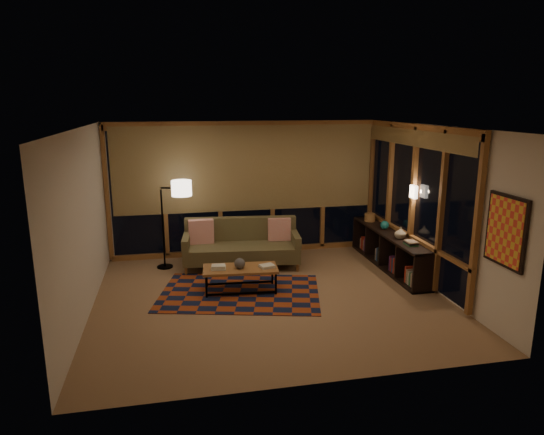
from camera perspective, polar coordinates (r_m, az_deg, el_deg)
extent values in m
cube|color=#8E7056|center=(7.89, -0.19, -9.40)|extent=(5.50, 5.00, 0.01)
cube|color=beige|center=(7.28, -0.21, 10.58)|extent=(5.50, 5.00, 0.01)
cube|color=beige|center=(9.88, -3.09, 3.45)|extent=(5.50, 0.01, 2.70)
cube|color=beige|center=(5.14, 5.38, -6.10)|extent=(5.50, 0.01, 2.70)
cube|color=beige|center=(7.44, -21.43, -0.81)|extent=(0.01, 5.00, 2.70)
cube|color=beige|center=(8.44, 18.42, 1.04)|extent=(0.01, 5.00, 2.70)
cube|color=#903715|center=(8.08, -3.79, -8.81)|extent=(2.91, 2.28, 0.01)
sphere|color=black|center=(7.97, -3.82, -5.38)|extent=(0.20, 0.20, 0.18)
cylinder|color=#A56A35|center=(10.11, 11.45, 0.02)|extent=(0.25, 0.25, 0.16)
sphere|color=#15605E|center=(9.53, 13.11, -0.88)|extent=(0.20, 0.20, 0.17)
imported|color=tan|center=(8.95, 14.86, -1.76)|extent=(0.22, 0.22, 0.21)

